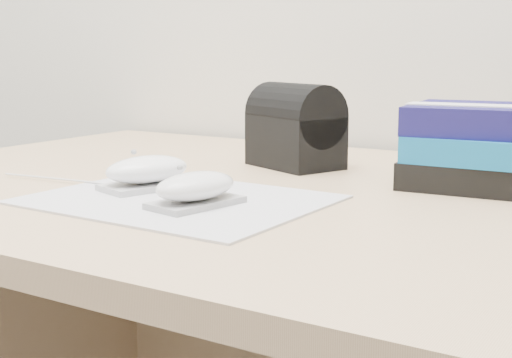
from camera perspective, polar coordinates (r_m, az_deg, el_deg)
The scene contains 6 objects.
mousepad at distance 0.85m, azimuth -6.28°, elevation -1.64°, with size 0.33×0.26×0.00m, color #A19FA8.
mouse_rear at distance 0.91m, azimuth -8.68°, elevation 0.55°, with size 0.09×0.13×0.05m.
mouse_front at distance 0.80m, azimuth -4.85°, elevation -0.80°, with size 0.08×0.12×0.04m.
usb_cable at distance 0.99m, azimuth -14.93°, elevation -0.06°, with size 0.00×0.00×0.21m, color silver.
book_stack at distance 0.97m, azimuth 18.63°, elevation 2.43°, with size 0.23×0.19×0.11m.
pouch at distance 1.08m, azimuth 3.17°, elevation 4.20°, with size 0.16×0.14×0.13m.
Camera 1 is at (0.27, 0.79, 0.91)m, focal length 50.00 mm.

